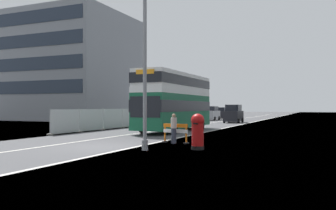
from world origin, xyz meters
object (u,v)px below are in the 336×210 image
at_px(double_decker_bus, 175,101).
at_px(pedestrian_at_kerb, 174,128).
at_px(red_pillar_postbox, 198,130).
at_px(lamppost_foreground, 145,61).
at_px(car_receding_far, 221,113).
at_px(car_receding_mid, 211,114).
at_px(car_oncoming_near, 233,114).
at_px(roadworks_barrier, 175,131).

distance_m(double_decker_bus, pedestrian_at_kerb, 10.54).
bearing_deg(red_pillar_postbox, pedestrian_at_kerb, 134.48).
xyz_separation_m(lamppost_foreground, car_receding_far, (-8.60, 45.70, -3.28)).
xyz_separation_m(car_receding_mid, car_receding_far, (-0.22, 6.57, -0.08)).
relative_size(red_pillar_postbox, car_receding_mid, 0.43).
relative_size(double_decker_bus, car_oncoming_near, 3.02).
xyz_separation_m(double_decker_bus, pedestrian_at_kerb, (3.85, -9.66, -1.74)).
height_order(car_receding_mid, car_receding_far, car_receding_mid).
xyz_separation_m(car_oncoming_near, car_receding_mid, (-5.26, 7.56, -0.07)).
xyz_separation_m(double_decker_bus, lamppost_foreground, (3.83, -13.19, 1.63)).
distance_m(lamppost_foreground, roadworks_barrier, 5.23).
bearing_deg(pedestrian_at_kerb, lamppost_foreground, -90.30).
distance_m(car_receding_far, pedestrian_at_kerb, 43.03).
height_order(roadworks_barrier, car_oncoming_near, car_oncoming_near).
distance_m(roadworks_barrier, car_receding_far, 42.72).
xyz_separation_m(roadworks_barrier, car_oncoming_near, (-3.11, 27.72, 0.42)).
distance_m(roadworks_barrier, car_receding_mid, 36.25).
relative_size(lamppost_foreground, car_receding_far, 2.28).
distance_m(lamppost_foreground, car_receding_mid, 40.14).
relative_size(double_decker_bus, car_receding_far, 2.95).
relative_size(lamppost_foreground, red_pillar_postbox, 5.13).
bearing_deg(car_receding_mid, lamppost_foreground, -77.91).
xyz_separation_m(lamppost_foreground, car_receding_mid, (-8.38, 39.13, -3.20)).
height_order(double_decker_bus, car_oncoming_near, double_decker_bus).
height_order(double_decker_bus, car_receding_far, double_decker_bus).
xyz_separation_m(red_pillar_postbox, pedestrian_at_kerb, (-2.16, 2.20, -0.11)).
xyz_separation_m(double_decker_bus, car_oncoming_near, (0.71, 18.37, -1.49)).
bearing_deg(lamppost_foreground, car_oncoming_near, 95.64).
relative_size(lamppost_foreground, roadworks_barrier, 5.56).
xyz_separation_m(roadworks_barrier, car_receding_far, (-8.59, 41.84, 0.26)).
height_order(lamppost_foreground, pedestrian_at_kerb, lamppost_foreground).
bearing_deg(roadworks_barrier, lamppost_foreground, -89.84).
bearing_deg(double_decker_bus, car_oncoming_near, 87.79).
distance_m(double_decker_bus, red_pillar_postbox, 13.39).
height_order(double_decker_bus, pedestrian_at_kerb, double_decker_bus).
relative_size(car_receding_mid, car_receding_far, 1.03).
relative_size(car_receding_mid, pedestrian_at_kerb, 2.40).
bearing_deg(lamppost_foreground, car_receding_mid, 102.09).
xyz_separation_m(double_decker_bus, roadworks_barrier, (3.82, -9.34, -1.91)).
distance_m(lamppost_foreground, pedestrian_at_kerb, 4.89).
relative_size(red_pillar_postbox, pedestrian_at_kerb, 1.03).
xyz_separation_m(car_receding_mid, pedestrian_at_kerb, (8.40, -35.59, -0.18)).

